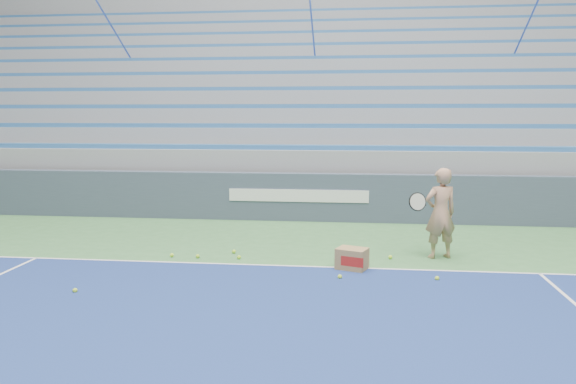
{
  "coord_description": "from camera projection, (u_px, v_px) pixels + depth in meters",
  "views": [
    {
      "loc": [
        1.22,
        3.13,
        2.45
      ],
      "look_at": [
        0.15,
        12.38,
        1.15
      ],
      "focal_mm": 35.0,
      "sensor_mm": 36.0,
      "label": 1
    }
  ],
  "objects": [
    {
      "name": "tennis_ball_2",
      "position": [
        234.0,
        252.0,
        9.92
      ],
      "size": [
        0.07,
        0.07,
        0.07
      ],
      "primitive_type": "sphere",
      "color": "#C1EC30",
      "rests_on": "ground"
    },
    {
      "name": "tennis_ball_4",
      "position": [
        75.0,
        290.0,
        7.73
      ],
      "size": [
        0.07,
        0.07,
        0.07
      ],
      "primitive_type": "sphere",
      "color": "#C1EC30",
      "rests_on": "ground"
    },
    {
      "name": "bleachers",
      "position": [
        316.0,
        117.0,
        18.33
      ],
      "size": [
        31.0,
        9.15,
        7.3
      ],
      "color": "gray",
      "rests_on": "ground"
    },
    {
      "name": "tennis_ball_1",
      "position": [
        340.0,
        277.0,
        8.39
      ],
      "size": [
        0.07,
        0.07,
        0.07
      ],
      "primitive_type": "sphere",
      "color": "#C1EC30",
      "rests_on": "ground"
    },
    {
      "name": "sponsor_barrier",
      "position": [
        299.0,
        197.0,
        12.95
      ],
      "size": [
        30.0,
        0.32,
        1.1
      ],
      "color": "#3A4658",
      "rests_on": "ground"
    },
    {
      "name": "tennis_ball_7",
      "position": [
        437.0,
        278.0,
        8.31
      ],
      "size": [
        0.07,
        0.07,
        0.07
      ],
      "primitive_type": "sphere",
      "color": "#C1EC30",
      "rests_on": "ground"
    },
    {
      "name": "tennis_player",
      "position": [
        440.0,
        213.0,
        9.52
      ],
      "size": [
        0.93,
        0.89,
        1.55
      ],
      "color": "tan",
      "rests_on": "ground"
    },
    {
      "name": "tennis_ball_6",
      "position": [
        390.0,
        257.0,
        9.54
      ],
      "size": [
        0.07,
        0.07,
        0.07
      ],
      "primitive_type": "sphere",
      "color": "#C1EC30",
      "rests_on": "ground"
    },
    {
      "name": "tennis_ball_0",
      "position": [
        198.0,
        256.0,
        9.6
      ],
      "size": [
        0.07,
        0.07,
        0.07
      ],
      "primitive_type": "sphere",
      "color": "#C1EC30",
      "rests_on": "ground"
    },
    {
      "name": "tennis_ball_5",
      "position": [
        172.0,
        255.0,
        9.67
      ],
      "size": [
        0.07,
        0.07,
        0.07
      ],
      "primitive_type": "sphere",
      "color": "#C1EC30",
      "rests_on": "ground"
    },
    {
      "name": "ball_box",
      "position": [
        352.0,
        259.0,
        8.88
      ],
      "size": [
        0.55,
        0.49,
        0.34
      ],
      "color": "olive",
      "rests_on": "ground"
    },
    {
      "name": "tennis_ball_3",
      "position": [
        239.0,
        257.0,
        9.53
      ],
      "size": [
        0.07,
        0.07,
        0.07
      ],
      "primitive_type": "sphere",
      "color": "#C1EC30",
      "rests_on": "ground"
    }
  ]
}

